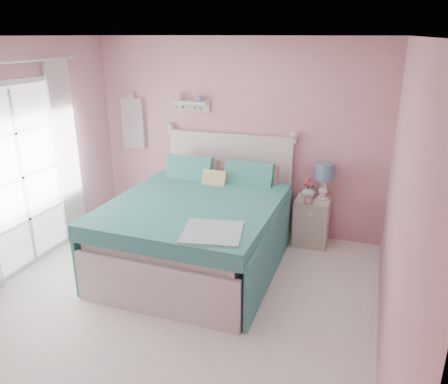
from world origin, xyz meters
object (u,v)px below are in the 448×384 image
Objects in this scene: vase at (308,191)px; teacup at (308,200)px; bed at (200,229)px; table_lamp at (324,174)px; nightstand at (311,221)px.

teacup is at bearing -80.79° from vase.
bed is 1.72m from table_lamp.
table_lamp is 2.72× the size of vase.
vase is at bearing -175.01° from table_lamp.
bed is 21.52× the size of teacup.
teacup is at bearing 34.65° from bed.
nightstand is at bearing -153.39° from table_lamp.
bed is at bearing -138.89° from vase.
nightstand is (1.19, 0.94, -0.12)m from bed.
table_lamp is at bearing 38.11° from bed.
table_lamp is at bearing 55.30° from teacup.
nightstand is 0.40m from vase.
table_lamp is at bearing 4.99° from vase.
nightstand is at bearing -28.47° from vase.
nightstand is 0.39m from teacup.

